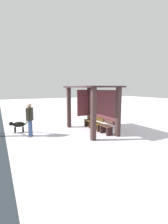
# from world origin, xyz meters

# --- Properties ---
(ground_plane) EXTENTS (60.00, 60.00, 0.00)m
(ground_plane) POSITION_xyz_m (0.00, 0.00, 0.00)
(ground_plane) COLOR silver
(bus_shelter) EXTENTS (3.40, 1.90, 2.48)m
(bus_shelter) POSITION_xyz_m (-0.11, 0.21, 1.72)
(bus_shelter) COLOR #3A2726
(bus_shelter) RESTS_ON ground
(bench_left_inside) EXTENTS (0.78, 0.41, 0.72)m
(bench_left_inside) POSITION_xyz_m (-0.88, 0.43, 0.30)
(bench_left_inside) COLOR #533E1A
(bench_left_inside) RESTS_ON ground
(bench_center_inside) EXTENTS (0.78, 0.40, 0.70)m
(bench_center_inside) POSITION_xyz_m (0.00, 0.43, 0.30)
(bench_center_inside) COLOR #513B15
(bench_center_inside) RESTS_ON ground
(bench_right_inside) EXTENTS (0.78, 0.39, 0.72)m
(bench_right_inside) POSITION_xyz_m (0.88, 0.43, 0.30)
(bench_right_inside) COLOR #4B2D28
(bench_right_inside) RESTS_ON ground
(person_walking) EXTENTS (0.56, 0.40, 1.64)m
(person_walking) POSITION_xyz_m (-0.57, -3.14, 0.95)
(person_walking) COLOR #2A281E
(person_walking) RESTS_ON ground
(dog) EXTENTS (0.41, 0.94, 0.60)m
(dog) POSITION_xyz_m (-1.58, -3.63, 0.42)
(dog) COLOR black
(dog) RESTS_ON ground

